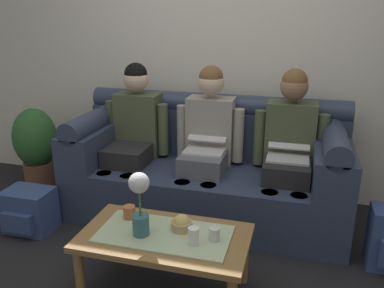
{
  "coord_description": "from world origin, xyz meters",
  "views": [
    {
      "loc": [
        0.7,
        -1.82,
        1.63
      ],
      "look_at": [
        -0.03,
        0.8,
        0.72
      ],
      "focal_mm": 37.33,
      "sensor_mm": 36.0,
      "label": 1
    }
  ],
  "objects": [
    {
      "name": "person_right",
      "position": [
        0.64,
        1.17,
        0.66
      ],
      "size": [
        0.56,
        0.67,
        1.22
      ],
      "color": "#232326",
      "rests_on": "ground_plane"
    },
    {
      "name": "person_middle",
      "position": [
        0.0,
        1.17,
        0.66
      ],
      "size": [
        0.56,
        0.67,
        1.22
      ],
      "color": "#595B66",
      "rests_on": "ground_plane"
    },
    {
      "name": "cup_far_center",
      "position": [
        0.29,
        0.1,
        0.44
      ],
      "size": [
        0.06,
        0.06,
        0.08
      ],
      "primitive_type": "cylinder",
      "color": "silver",
      "rests_on": "coffee_table"
    },
    {
      "name": "cup_near_left",
      "position": [
        0.19,
        0.03,
        0.45
      ],
      "size": [
        0.06,
        0.06,
        0.1
      ],
      "primitive_type": "cylinder",
      "color": "white",
      "rests_on": "coffee_table"
    },
    {
      "name": "back_wall_patterned",
      "position": [
        0.0,
        1.7,
        1.45
      ],
      "size": [
        6.0,
        0.12,
        2.9
      ],
      "primitive_type": "cube",
      "color": "silver",
      "rests_on": "ground_plane"
    },
    {
      "name": "couch",
      "position": [
        -0.0,
        1.17,
        0.37
      ],
      "size": [
        2.21,
        0.88,
        0.96
      ],
      "color": "#2D3851",
      "rests_on": "ground_plane"
    },
    {
      "name": "person_left",
      "position": [
        -0.64,
        1.17,
        0.66
      ],
      "size": [
        0.56,
        0.67,
        1.22
      ],
      "color": "#232326",
      "rests_on": "ground_plane"
    },
    {
      "name": "snack_bowl",
      "position": [
        0.09,
        0.16,
        0.44
      ],
      "size": [
        0.13,
        0.13,
        0.1
      ],
      "color": "tan",
      "rests_on": "coffee_table"
    },
    {
      "name": "flower_vase",
      "position": [
        -0.12,
        0.04,
        0.62
      ],
      "size": [
        0.12,
        0.12,
        0.38
      ],
      "color": "#336672",
      "rests_on": "coffee_table"
    },
    {
      "name": "potted_plant",
      "position": [
        -1.66,
        1.2,
        0.43
      ],
      "size": [
        0.4,
        0.4,
        0.78
      ],
      "color": "brown",
      "rests_on": "ground_plane"
    },
    {
      "name": "backpack_left",
      "position": [
        -1.25,
        0.49,
        0.16
      ],
      "size": [
        0.36,
        0.31,
        0.33
      ],
      "color": "#33477A",
      "rests_on": "ground_plane"
    },
    {
      "name": "coffee_table",
      "position": [
        0.0,
        0.09,
        0.35
      ],
      "size": [
        0.98,
        0.54,
        0.4
      ],
      "color": "olive",
      "rests_on": "ground_plane"
    },
    {
      "name": "cup_near_right",
      "position": [
        -0.27,
        0.21,
        0.44
      ],
      "size": [
        0.08,
        0.08,
        0.08
      ],
      "primitive_type": "cylinder",
      "color": "#B26633",
      "rests_on": "coffee_table"
    }
  ]
}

